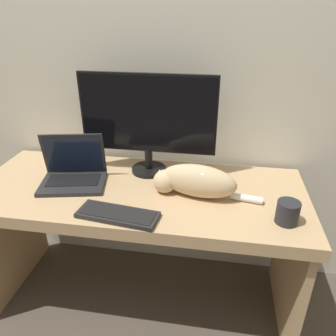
{
  "coord_description": "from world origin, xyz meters",
  "views": [
    {
      "loc": [
        0.37,
        -1.01,
        1.54
      ],
      "look_at": [
        0.15,
        0.3,
        0.87
      ],
      "focal_mm": 35.0,
      "sensor_mm": 36.0,
      "label": 1
    }
  ],
  "objects_px": {
    "monitor": "(148,120)",
    "laptop": "(73,174)",
    "cat": "(194,180)",
    "external_keyboard": "(118,215)",
    "coffee_mug": "(288,212)"
  },
  "relations": [
    {
      "from": "coffee_mug",
      "to": "external_keyboard",
      "type": "bearing_deg",
      "value": -173.85
    },
    {
      "from": "laptop",
      "to": "external_keyboard",
      "type": "bearing_deg",
      "value": -51.81
    },
    {
      "from": "cat",
      "to": "coffee_mug",
      "type": "xyz_separation_m",
      "value": [
        0.39,
        -0.15,
        -0.03
      ]
    },
    {
      "from": "monitor",
      "to": "cat",
      "type": "height_order",
      "value": "monitor"
    },
    {
      "from": "monitor",
      "to": "laptop",
      "type": "relative_size",
      "value": 1.98
    },
    {
      "from": "external_keyboard",
      "to": "coffee_mug",
      "type": "distance_m",
      "value": 0.7
    },
    {
      "from": "monitor",
      "to": "coffee_mug",
      "type": "relative_size",
      "value": 7.18
    },
    {
      "from": "laptop",
      "to": "cat",
      "type": "xyz_separation_m",
      "value": [
        0.6,
        -0.03,
        0.03
      ]
    },
    {
      "from": "external_keyboard",
      "to": "cat",
      "type": "relative_size",
      "value": 0.7
    },
    {
      "from": "monitor",
      "to": "external_keyboard",
      "type": "distance_m",
      "value": 0.52
    },
    {
      "from": "monitor",
      "to": "coffee_mug",
      "type": "xyz_separation_m",
      "value": [
        0.65,
        -0.36,
        -0.24
      ]
    },
    {
      "from": "coffee_mug",
      "to": "monitor",
      "type": "bearing_deg",
      "value": 151.1
    },
    {
      "from": "cat",
      "to": "monitor",
      "type": "bearing_deg",
      "value": 151.27
    },
    {
      "from": "laptop",
      "to": "cat",
      "type": "distance_m",
      "value": 0.61
    },
    {
      "from": "external_keyboard",
      "to": "cat",
      "type": "bearing_deg",
      "value": 44.48
    }
  ]
}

